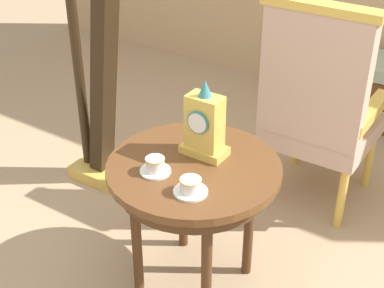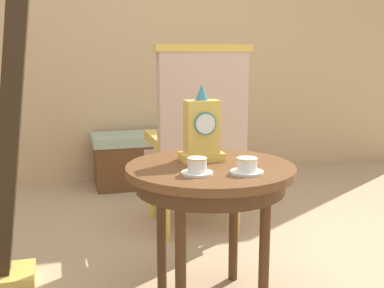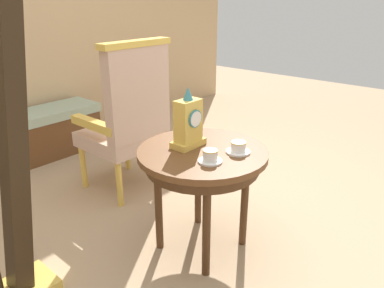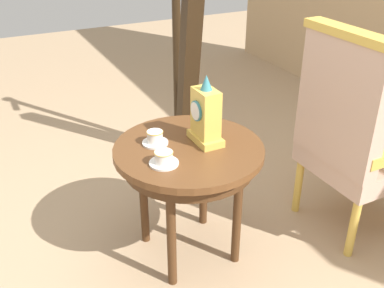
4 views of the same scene
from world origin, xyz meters
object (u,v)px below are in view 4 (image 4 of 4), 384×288
at_px(mantel_clock, 206,116).
at_px(harp, 186,62).
at_px(teacup_right, 164,159).
at_px(armchair, 352,133).
at_px(side_table, 189,160).
at_px(teacup_left, 155,138).

xyz_separation_m(mantel_clock, harp, (-0.87, 0.32, -0.04)).
relative_size(teacup_right, harp, 0.07).
bearing_deg(harp, mantel_clock, -20.06).
relative_size(armchair, harp, 0.64).
xyz_separation_m(teacup_right, mantel_clock, (-0.11, 0.26, 0.11)).
height_order(mantel_clock, armchair, armchair).
bearing_deg(armchair, teacup_right, -95.31).
relative_size(mantel_clock, harp, 0.19).
height_order(side_table, teacup_left, teacup_left).
relative_size(teacup_left, harp, 0.07).
height_order(teacup_left, teacup_right, teacup_left).
distance_m(teacup_left, armchair, 1.02).
relative_size(teacup_left, teacup_right, 0.95).
bearing_deg(mantel_clock, teacup_right, -68.01).
distance_m(teacup_right, mantel_clock, 0.30).
xyz_separation_m(side_table, armchair, (0.19, 0.85, 0.04)).
distance_m(side_table, teacup_left, 0.19).
bearing_deg(teacup_right, armchair, 84.69).
bearing_deg(mantel_clock, armchair, 75.14).
relative_size(side_table, armchair, 0.63).
height_order(mantel_clock, harp, harp).
distance_m(side_table, armchair, 0.87).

